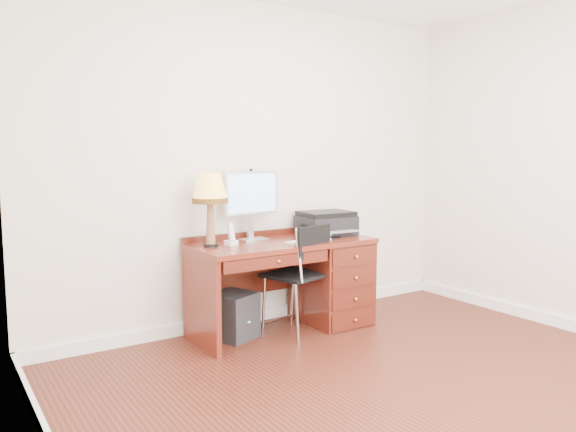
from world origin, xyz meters
TOP-DOWN VIEW (x-y plane):
  - ground at (0.00, 0.00)m, footprint 4.00×4.00m
  - room_shell at (0.00, 0.63)m, footprint 4.00×4.00m
  - desk at (0.32, 1.40)m, footprint 1.50×0.67m
  - monitor at (-0.18, 1.58)m, footprint 0.49×0.17m
  - keyboard at (0.15, 1.25)m, footprint 0.42×0.17m
  - mouse_pad at (0.42, 1.34)m, footprint 0.22×0.22m
  - printer at (0.51, 1.49)m, footprint 0.48×0.38m
  - leg_lamp at (-0.60, 1.48)m, footprint 0.28×0.28m
  - phone at (-0.44, 1.45)m, footprint 0.10×0.10m
  - pen_cup at (0.30, 1.50)m, footprint 0.09×0.09m
  - chair at (0.07, 1.25)m, footprint 0.52×0.52m
  - equipment_box at (-0.43, 1.46)m, footprint 0.41×0.41m

SIDE VIEW (x-z plane):
  - ground at x=0.00m, z-range 0.00..0.00m
  - room_shell at x=0.00m, z-range -1.95..2.05m
  - equipment_box at x=-0.43m, z-range 0.00..0.36m
  - desk at x=0.32m, z-range 0.04..0.79m
  - chair at x=0.07m, z-range 0.10..0.99m
  - keyboard at x=0.15m, z-range 0.75..0.77m
  - mouse_pad at x=0.42m, z-range 0.74..0.78m
  - phone at x=-0.44m, z-range 0.71..0.89m
  - pen_cup at x=0.30m, z-range 0.75..0.86m
  - printer at x=0.51m, z-range 0.75..0.95m
  - monitor at x=-0.18m, z-range 0.82..1.39m
  - leg_lamp at x=-0.60m, z-range 0.88..1.45m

